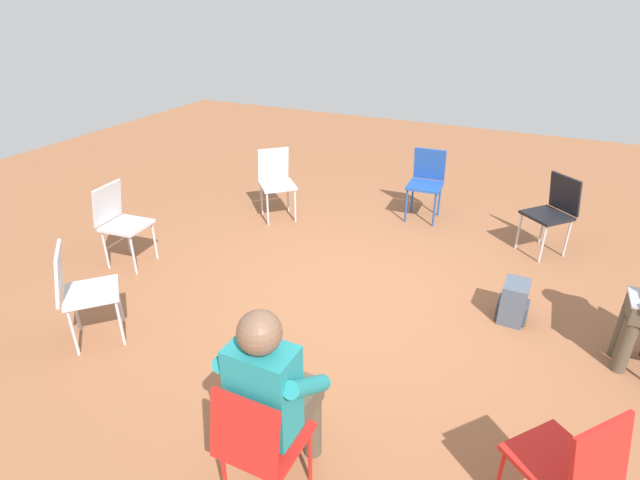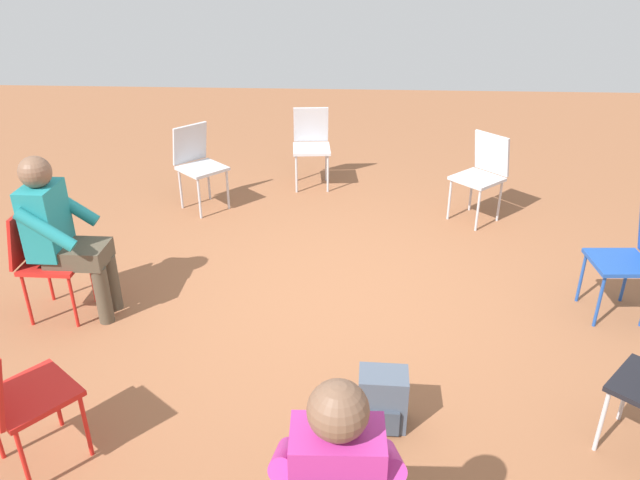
{
  "view_description": "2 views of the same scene",
  "coord_description": "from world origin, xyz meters",
  "px_view_note": "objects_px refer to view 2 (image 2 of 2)",
  "views": [
    {
      "loc": [
        1.29,
        -3.59,
        2.57
      ],
      "look_at": [
        -0.34,
        -0.11,
        0.62
      ],
      "focal_mm": 28.0,
      "sensor_mm": 36.0,
      "label": 1
    },
    {
      "loc": [
        4.08,
        0.12,
        2.62
      ],
      "look_at": [
        0.32,
        -0.08,
        0.71
      ],
      "focal_mm": 35.0,
      "sensor_mm": 36.0,
      "label": 2
    }
  ],
  "objects_px": {
    "chair_southwest": "(198,161)",
    "person_in_teal": "(61,230)",
    "chair_south": "(43,254)",
    "person_with_laptop": "(337,479)",
    "chair_west": "(311,141)",
    "chair_north": "(632,255)",
    "chair_southeast": "(15,392)",
    "backpack_near_laptop_user": "(382,402)",
    "chair_northwest": "(482,171)"
  },
  "relations": [
    {
      "from": "chair_south",
      "to": "chair_southwest",
      "type": "bearing_deg",
      "value": 162.74
    },
    {
      "from": "chair_south",
      "to": "person_with_laptop",
      "type": "relative_size",
      "value": 0.69
    },
    {
      "from": "chair_south",
      "to": "person_in_teal",
      "type": "xyz_separation_m",
      "value": [
        0.0,
        0.17,
        0.2
      ]
    },
    {
      "from": "chair_west",
      "to": "chair_south",
      "type": "distance_m",
      "value": 3.23
    },
    {
      "from": "chair_southwest",
      "to": "person_in_teal",
      "type": "height_order",
      "value": "person_in_teal"
    },
    {
      "from": "chair_northwest",
      "to": "backpack_near_laptop_user",
      "type": "height_order",
      "value": "chair_northwest"
    },
    {
      "from": "person_in_teal",
      "to": "person_with_laptop",
      "type": "bearing_deg",
      "value": 44.5
    },
    {
      "from": "chair_northwest",
      "to": "chair_south",
      "type": "distance_m",
      "value": 3.95
    },
    {
      "from": "chair_northwest",
      "to": "chair_west",
      "type": "bearing_deg",
      "value": 20.92
    },
    {
      "from": "chair_northwest",
      "to": "person_with_laptop",
      "type": "bearing_deg",
      "value": 118.84
    },
    {
      "from": "person_with_laptop",
      "to": "chair_southwest",
      "type": "bearing_deg",
      "value": 108.43
    },
    {
      "from": "person_with_laptop",
      "to": "chair_north",
      "type": "bearing_deg",
      "value": 46.65
    },
    {
      "from": "chair_west",
      "to": "chair_north",
      "type": "height_order",
      "value": "same"
    },
    {
      "from": "chair_southwest",
      "to": "person_with_laptop",
      "type": "relative_size",
      "value": 0.69
    },
    {
      "from": "chair_southwest",
      "to": "person_with_laptop",
      "type": "distance_m",
      "value": 4.4
    },
    {
      "from": "chair_north",
      "to": "chair_southeast",
      "type": "distance_m",
      "value": 4.07
    },
    {
      "from": "chair_south",
      "to": "person_with_laptop",
      "type": "bearing_deg",
      "value": 46.76
    },
    {
      "from": "chair_southwest",
      "to": "chair_north",
      "type": "xyz_separation_m",
      "value": [
        1.81,
        3.57,
        0.0
      ]
    },
    {
      "from": "chair_west",
      "to": "person_with_laptop",
      "type": "distance_m",
      "value": 4.84
    },
    {
      "from": "chair_south",
      "to": "chair_west",
      "type": "bearing_deg",
      "value": 147.81
    },
    {
      "from": "chair_southwest",
      "to": "chair_west",
      "type": "height_order",
      "value": "same"
    },
    {
      "from": "chair_south",
      "to": "backpack_near_laptop_user",
      "type": "bearing_deg",
      "value": 67.44
    },
    {
      "from": "chair_north",
      "to": "backpack_near_laptop_user",
      "type": "bearing_deg",
      "value": 121.44
    },
    {
      "from": "chair_southwest",
      "to": "chair_west",
      "type": "distance_m",
      "value": 1.3
    },
    {
      "from": "chair_west",
      "to": "backpack_near_laptop_user",
      "type": "xyz_separation_m",
      "value": [
        3.76,
        0.65,
        -0.34
      ]
    },
    {
      "from": "chair_west",
      "to": "chair_southeast",
      "type": "bearing_deg",
      "value": 68.01
    },
    {
      "from": "chair_southwest",
      "to": "person_in_teal",
      "type": "xyz_separation_m",
      "value": [
        2.02,
        -0.5,
        0.2
      ]
    },
    {
      "from": "chair_west",
      "to": "backpack_near_laptop_user",
      "type": "distance_m",
      "value": 3.83
    },
    {
      "from": "chair_south",
      "to": "chair_north",
      "type": "height_order",
      "value": "same"
    },
    {
      "from": "chair_northwest",
      "to": "person_in_teal",
      "type": "bearing_deg",
      "value": 76.53
    },
    {
      "from": "chair_west",
      "to": "chair_southeast",
      "type": "distance_m",
      "value": 4.35
    },
    {
      "from": "chair_west",
      "to": "chair_south",
      "type": "relative_size",
      "value": 1.0
    },
    {
      "from": "chair_west",
      "to": "person_with_laptop",
      "type": "height_order",
      "value": "person_with_laptop"
    },
    {
      "from": "person_with_laptop",
      "to": "backpack_near_laptop_user",
      "type": "relative_size",
      "value": 3.44
    },
    {
      "from": "chair_southwest",
      "to": "person_with_laptop",
      "type": "height_order",
      "value": "person_with_laptop"
    },
    {
      "from": "chair_southeast",
      "to": "person_in_teal",
      "type": "distance_m",
      "value": 1.51
    },
    {
      "from": "chair_southwest",
      "to": "chair_west",
      "type": "relative_size",
      "value": 1.0
    },
    {
      "from": "chair_south",
      "to": "chair_north",
      "type": "distance_m",
      "value": 4.24
    },
    {
      "from": "chair_northwest",
      "to": "chair_west",
      "type": "xyz_separation_m",
      "value": [
        -0.83,
        -1.71,
        0.0
      ]
    },
    {
      "from": "chair_southeast",
      "to": "backpack_near_laptop_user",
      "type": "relative_size",
      "value": 2.36
    },
    {
      "from": "chair_southwest",
      "to": "person_in_teal",
      "type": "distance_m",
      "value": 2.09
    },
    {
      "from": "person_in_teal",
      "to": "chair_southeast",
      "type": "bearing_deg",
      "value": 14.54
    },
    {
      "from": "chair_southeast",
      "to": "person_with_laptop",
      "type": "bearing_deg",
      "value": 17.83
    },
    {
      "from": "chair_southwest",
      "to": "chair_southeast",
      "type": "distance_m",
      "value": 3.48
    },
    {
      "from": "person_with_laptop",
      "to": "backpack_near_laptop_user",
      "type": "height_order",
      "value": "person_with_laptop"
    },
    {
      "from": "backpack_near_laptop_user",
      "to": "chair_west",
      "type": "bearing_deg",
      "value": -170.17
    },
    {
      "from": "person_with_laptop",
      "to": "chair_south",
      "type": "bearing_deg",
      "value": 134.22
    },
    {
      "from": "chair_west",
      "to": "chair_south",
      "type": "xyz_separation_m",
      "value": [
        2.71,
        -1.76,
        0.0
      ]
    },
    {
      "from": "chair_north",
      "to": "chair_southeast",
      "type": "bearing_deg",
      "value": 111.01
    },
    {
      "from": "chair_southeast",
      "to": "backpack_near_laptop_user",
      "type": "xyz_separation_m",
      "value": [
        -0.41,
        1.89,
        -0.34
      ]
    }
  ]
}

